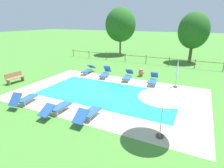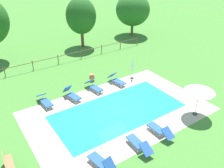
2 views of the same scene
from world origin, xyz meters
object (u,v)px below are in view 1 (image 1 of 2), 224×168
at_px(patio_umbrella_open_foreground, 164,93).
at_px(sun_lounger_south_near_corner, 88,70).
at_px(sun_lounger_south_mid, 88,113).
at_px(patio_umbrella_closed_row_west, 177,69).
at_px(sun_lounger_south_far, 128,76).
at_px(tree_far_west, 121,25).
at_px(tree_centre, 194,31).
at_px(sun_lounger_north_far, 105,73).
at_px(sun_lounger_north_near_steps, 153,80).
at_px(sun_lounger_north_end, 57,108).
at_px(sun_lounger_north_mid, 24,99).
at_px(terracotta_urn_near_fence, 141,72).
at_px(wooden_bench_lawn_side, 15,77).

bearing_deg(patio_umbrella_open_foreground, sun_lounger_south_near_corner, 139.32).
distance_m(sun_lounger_south_mid, patio_umbrella_closed_row_west, 8.04).
bearing_deg(sun_lounger_south_far, tree_far_west, 116.65).
bearing_deg(tree_centre, sun_lounger_south_near_corner, -130.76).
height_order(sun_lounger_north_far, patio_umbrella_closed_row_west, patio_umbrella_closed_row_west).
relative_size(sun_lounger_north_near_steps, sun_lounger_south_near_corner, 0.96).
xyz_separation_m(tree_far_west, tree_centre, (10.13, -1.26, -0.53)).
distance_m(sun_lounger_north_end, sun_lounger_south_far, 7.66).
xyz_separation_m(sun_lounger_south_near_corner, tree_centre, (8.64, 10.03, 3.49)).
relative_size(sun_lounger_north_mid, patio_umbrella_closed_row_west, 0.85).
bearing_deg(tree_centre, sun_lounger_north_far, -121.95).
bearing_deg(sun_lounger_north_far, tree_centre, 58.05).
bearing_deg(sun_lounger_north_end, patio_umbrella_closed_row_west, 54.02).
xyz_separation_m(sun_lounger_north_mid, sun_lounger_south_far, (3.94, 7.54, -0.01)).
bearing_deg(sun_lounger_north_far, patio_umbrella_closed_row_west, 0.25).
height_order(sun_lounger_north_near_steps, sun_lounger_north_mid, sun_lounger_north_mid).
bearing_deg(sun_lounger_north_end, sun_lounger_south_near_corner, 111.03).
distance_m(patio_umbrella_closed_row_west, tree_centre, 10.68).
xyz_separation_m(patio_umbrella_open_foreground, tree_centre, (-0.05, 17.49, 1.72)).
height_order(sun_lounger_north_far, terracotta_urn_near_fence, sun_lounger_north_far).
relative_size(sun_lounger_north_far, patio_umbrella_open_foreground, 0.81).
bearing_deg(sun_lounger_north_end, tree_centre, 72.42).
bearing_deg(wooden_bench_lawn_side, sun_lounger_south_near_corner, 52.56).
bearing_deg(sun_lounger_north_near_steps, wooden_bench_lawn_side, -155.69).
height_order(sun_lounger_north_mid, terracotta_urn_near_fence, sun_lounger_north_mid).
relative_size(sun_lounger_north_mid, tree_centre, 0.33).
relative_size(sun_lounger_north_near_steps, patio_umbrella_open_foreground, 0.85).
height_order(sun_lounger_north_near_steps, sun_lounger_north_far, sun_lounger_north_far).
bearing_deg(terracotta_urn_near_fence, sun_lounger_north_near_steps, -48.32).
relative_size(sun_lounger_north_near_steps, sun_lounger_north_mid, 1.02).
bearing_deg(sun_lounger_north_mid, sun_lounger_north_end, -0.14).
bearing_deg(terracotta_urn_near_fence, sun_lounger_north_far, -148.23).
xyz_separation_m(sun_lounger_north_end, tree_far_west, (-4.48, 19.08, 4.02)).
relative_size(sun_lounger_north_mid, sun_lounger_north_end, 0.95).
distance_m(sun_lounger_south_near_corner, patio_umbrella_open_foreground, 11.59).
bearing_deg(patio_umbrella_open_foreground, wooden_bench_lawn_side, 169.65).
xyz_separation_m(sun_lounger_south_near_corner, patio_umbrella_open_foreground, (8.69, -7.47, 1.77)).
height_order(sun_lounger_south_far, terracotta_urn_near_fence, sun_lounger_south_far).
bearing_deg(sun_lounger_south_near_corner, sun_lounger_north_mid, -87.35).
bearing_deg(patio_umbrella_closed_row_west, sun_lounger_north_end, -125.98).
height_order(sun_lounger_north_mid, sun_lounger_north_end, sun_lounger_north_mid).
distance_m(sun_lounger_north_far, sun_lounger_north_end, 7.44).
bearing_deg(sun_lounger_north_far, sun_lounger_north_end, -83.39).
bearing_deg(sun_lounger_north_near_steps, patio_umbrella_closed_row_west, 0.60).
height_order(sun_lounger_north_far, tree_far_west, tree_far_west).
distance_m(sun_lounger_north_mid, sun_lounger_south_far, 8.51).
height_order(sun_lounger_north_mid, sun_lounger_south_near_corner, sun_lounger_north_mid).
height_order(terracotta_urn_near_fence, tree_far_west, tree_far_west).
relative_size(sun_lounger_south_mid, wooden_bench_lawn_side, 1.33).
distance_m(patio_umbrella_open_foreground, tree_far_west, 21.45).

